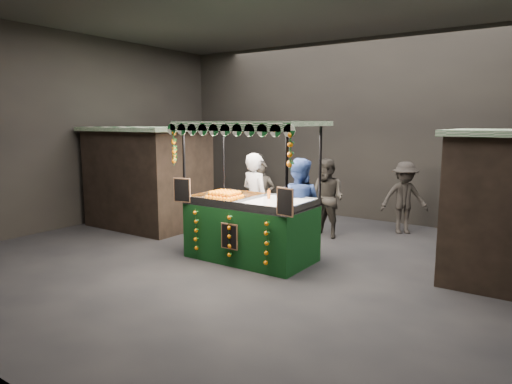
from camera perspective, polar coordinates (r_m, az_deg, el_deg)
The scene contains 11 objects.
ground at distance 8.96m, azimuth 1.43°, elevation -8.91°, with size 12.00×12.00×0.00m, color black.
market_hall at distance 8.56m, azimuth 1.52°, elevation 13.20°, with size 12.10×10.10×5.05m.
neighbour_stall_left at distance 12.26m, azimuth -13.41°, elevation 1.92°, with size 3.00×2.20×2.60m.
juice_stall at distance 8.98m, azimuth -0.72°, elevation -3.26°, with size 2.83×1.66×2.74m.
vendor_grey at distance 9.83m, azimuth -0.09°, elevation -1.11°, with size 0.86×0.69×2.07m.
vendor_blue at distance 9.33m, azimuth 5.36°, elevation -1.88°, with size 1.07×0.89×2.01m.
shopper_0 at distance 10.94m, azimuth 0.64°, elevation -0.81°, with size 0.78×0.68×1.80m.
shopper_1 at distance 10.84m, azimuth 8.90°, elevation -0.80°, with size 1.04×0.89×1.88m.
shopper_2 at distance 13.97m, azimuth 0.53°, elevation 0.74°, with size 0.92×0.88×1.54m.
shopper_3 at distance 11.69m, azimuth 18.16°, elevation -0.69°, with size 1.32×1.18×1.77m.
shopper_4 at distance 13.36m, azimuth 0.01°, elevation 1.01°, with size 0.91×0.61×1.83m.
Camera 1 is at (4.64, -7.16, 2.72)m, focal length 31.80 mm.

